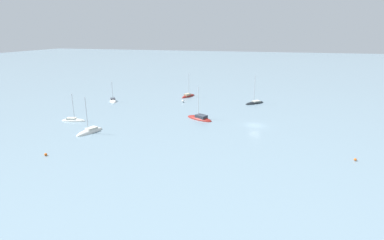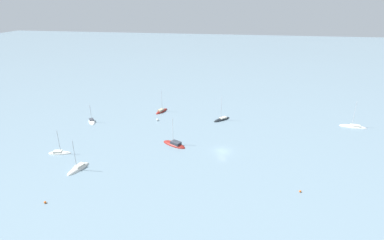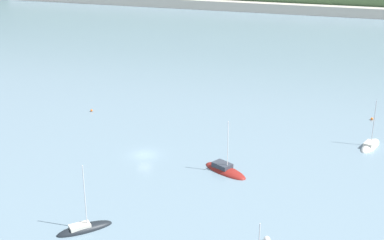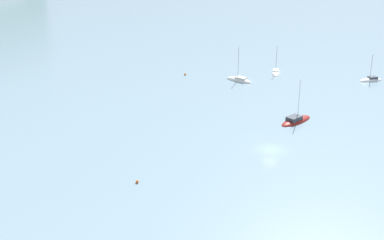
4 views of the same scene
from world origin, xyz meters
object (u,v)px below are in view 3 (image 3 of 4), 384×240
sailboat_6 (225,171)px  mooring_buoy_1 (92,110)px  sailboat_1 (84,229)px  mooring_buoy_0 (372,119)px  sailboat_4 (370,146)px  mooring_buoy_2 (267,239)px

sailboat_6 → mooring_buoy_1: bearing=179.2°
sailboat_1 → mooring_buoy_1: bearing=71.3°
mooring_buoy_0 → sailboat_1: bearing=-122.9°
sailboat_4 → sailboat_6: size_ratio=1.00×
sailboat_6 → sailboat_4: bearing=66.8°
sailboat_1 → mooring_buoy_0: 67.11m
mooring_buoy_2 → mooring_buoy_1: bearing=140.4°
sailboat_4 → mooring_buoy_2: 38.81m
sailboat_1 → sailboat_6: bearing=14.2°
sailboat_4 → mooring_buoy_1: 58.15m
mooring_buoy_0 → mooring_buoy_2: bearing=-103.5°
mooring_buoy_0 → mooring_buoy_2: size_ratio=0.64×
mooring_buoy_2 → sailboat_6: bearing=119.8°
sailboat_1 → mooring_buoy_0: size_ratio=18.95×
mooring_buoy_1 → mooring_buoy_2: 59.48m
sailboat_1 → mooring_buoy_0: sailboat_1 is taller
sailboat_1 → sailboat_4: size_ratio=1.05×
sailboat_1 → mooring_buoy_2: 24.52m
mooring_buoy_0 → mooring_buoy_1: (-58.24, -13.68, -0.02)m
sailboat_4 → mooring_buoy_2: sailboat_4 is taller
sailboat_6 → mooring_buoy_1: sailboat_6 is taller
mooring_buoy_0 → mooring_buoy_1: mooring_buoy_0 is taller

